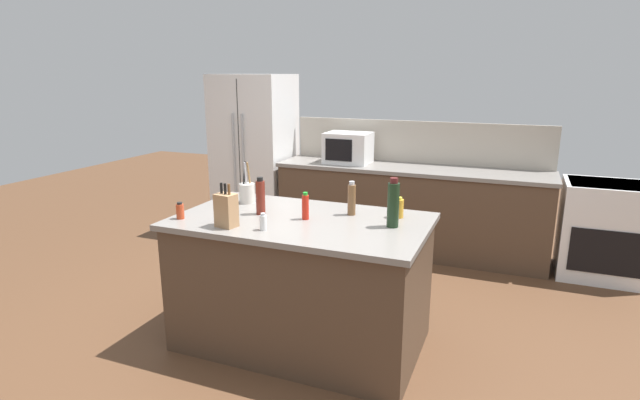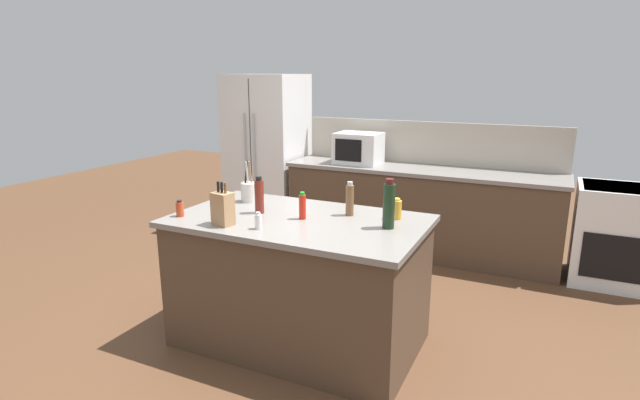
{
  "view_description": "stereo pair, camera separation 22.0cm",
  "coord_description": "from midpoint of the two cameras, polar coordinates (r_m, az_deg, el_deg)",
  "views": [
    {
      "loc": [
        1.36,
        -3.01,
        1.92
      ],
      "look_at": [
        0.0,
        0.35,
        0.99
      ],
      "focal_mm": 28.0,
      "sensor_mm": 36.0,
      "label": 1
    },
    {
      "loc": [
        1.56,
        -2.93,
        1.92
      ],
      "look_at": [
        0.0,
        0.35,
        0.99
      ],
      "focal_mm": 28.0,
      "sensor_mm": 36.0,
      "label": 2
    }
  ],
  "objects": [
    {
      "name": "vinegar_bottle",
      "position": [
        3.56,
        -8.57,
        0.35
      ],
      "size": [
        0.07,
        0.07,
        0.27
      ],
      "color": "maroon",
      "rests_on": "kitchen_island"
    },
    {
      "name": "spice_jar_paprika",
      "position": [
        3.59,
        -17.4,
        -1.23
      ],
      "size": [
        0.05,
        0.05,
        0.12
      ],
      "color": "#B73D1E",
      "rests_on": "kitchen_island"
    },
    {
      "name": "ground_plane",
      "position": [
        3.83,
        -3.75,
        -15.78
      ],
      "size": [
        14.0,
        14.0,
        0.0
      ],
      "primitive_type": "plane",
      "color": "brown"
    },
    {
      "name": "refrigerator",
      "position": [
        6.14,
        -8.47,
        5.14
      ],
      "size": [
        0.87,
        0.75,
        1.9
      ],
      "color": "white",
      "rests_on": "ground_plane"
    },
    {
      "name": "knife_block",
      "position": [
        3.32,
        -12.55,
        -1.13
      ],
      "size": [
        0.15,
        0.12,
        0.29
      ],
      "rotation": [
        0.0,
        0.0,
        -0.18
      ],
      "color": "#A87C54",
      "rests_on": "kitchen_island"
    },
    {
      "name": "wall_backsplash",
      "position": [
        5.66,
        10.04,
        6.55
      ],
      "size": [
        2.85,
        0.03,
        0.46
      ],
      "primitive_type": "cube",
      "color": "#B2A899",
      "rests_on": "back_counter_run"
    },
    {
      "name": "wine_bottle",
      "position": [
        3.24,
        6.45,
        -0.48
      ],
      "size": [
        0.08,
        0.08,
        0.33
      ],
      "color": "black",
      "rests_on": "kitchen_island"
    },
    {
      "name": "honey_jar",
      "position": [
        3.48,
        7.14,
        -0.92
      ],
      "size": [
        0.08,
        0.08,
        0.15
      ],
      "color": "gold",
      "rests_on": "kitchen_island"
    },
    {
      "name": "back_counter_run",
      "position": [
        5.49,
        9.02,
        -1.08
      ],
      "size": [
        2.89,
        0.66,
        0.94
      ],
      "color": "#4C3828",
      "rests_on": "ground_plane"
    },
    {
      "name": "hot_sauce_bottle",
      "position": [
        3.41,
        -3.53,
        -0.77
      ],
      "size": [
        0.05,
        0.05,
        0.19
      ],
      "color": "red",
      "rests_on": "kitchen_island"
    },
    {
      "name": "utensil_crock",
      "position": [
        3.9,
        -9.95,
        0.86
      ],
      "size": [
        0.12,
        0.12,
        0.32
      ],
      "color": "beige",
      "rests_on": "kitchen_island"
    },
    {
      "name": "range_oven",
      "position": [
        5.42,
        28.64,
        -2.99
      ],
      "size": [
        0.76,
        0.65,
        0.92
      ],
      "color": "white",
      "rests_on": "ground_plane"
    },
    {
      "name": "pepper_grinder",
      "position": [
        3.51,
        1.85,
        0.09
      ],
      "size": [
        0.06,
        0.06,
        0.24
      ],
      "color": "brown",
      "rests_on": "kitchen_island"
    },
    {
      "name": "salt_shaker",
      "position": [
        3.22,
        -8.46,
        -2.54
      ],
      "size": [
        0.05,
        0.05,
        0.11
      ],
      "color": "silver",
      "rests_on": "kitchen_island"
    },
    {
      "name": "kitchen_island",
      "position": [
        3.61,
        -3.87,
        -9.29
      ],
      "size": [
        1.74,
        1.02,
        0.94
      ],
      "color": "#4C3828",
      "rests_on": "ground_plane"
    },
    {
      "name": "microwave",
      "position": [
        5.56,
        2.1,
        5.98
      ],
      "size": [
        0.49,
        0.39,
        0.34
      ],
      "color": "white",
      "rests_on": "back_counter_run"
    }
  ]
}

